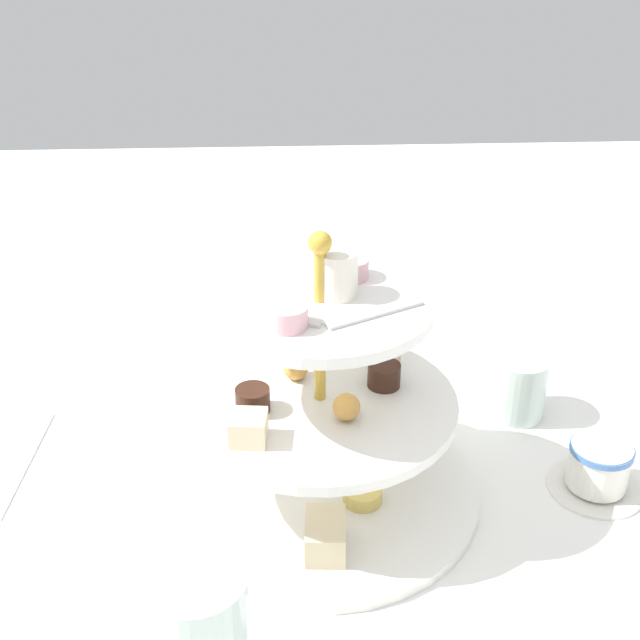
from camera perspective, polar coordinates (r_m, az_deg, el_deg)
The scene contains 6 objects.
ground_plane at distance 0.78m, azimuth 0.00°, elevation -12.10°, with size 2.40×2.40×0.00m, color white.
tiered_serving_stand at distance 0.73m, azimuth 0.05°, elevation -7.28°, with size 0.30×0.30×0.27m.
water_glass_short_left at distance 0.89m, azimuth 13.82°, elevation -4.57°, with size 0.06×0.06×0.07m, color silver.
teacup_with_saucer at distance 0.81m, azimuth 19.18°, elevation -9.95°, with size 0.09×0.09×0.05m.
butter_knife_left at distance 0.87m, azimuth -20.37°, elevation -9.44°, with size 0.17×0.01×0.00m, color silver.
water_glass_mid_back at distance 0.94m, azimuth 0.20°, elevation -1.13°, with size 0.06×0.06×0.09m, color silver.
Camera 1 is at (-0.03, -0.60, 0.50)m, focal length 44.98 mm.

